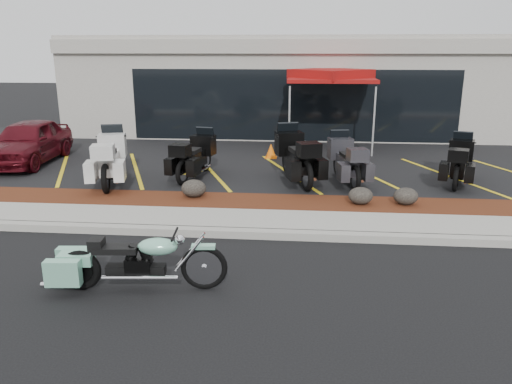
# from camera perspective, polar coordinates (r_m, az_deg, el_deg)

# --- Properties ---
(ground) EXTENTS (90.00, 90.00, 0.00)m
(ground) POSITION_cam_1_polar(r_m,az_deg,el_deg) (8.80, 2.61, -7.41)
(ground) COLOR black
(ground) RESTS_ON ground
(curb) EXTENTS (24.00, 0.25, 0.15)m
(curb) POSITION_cam_1_polar(r_m,az_deg,el_deg) (9.61, 2.87, -4.87)
(curb) COLOR gray
(curb) RESTS_ON ground
(sidewalk) EXTENTS (24.00, 1.20, 0.15)m
(sidewalk) POSITION_cam_1_polar(r_m,az_deg,el_deg) (10.26, 3.04, -3.49)
(sidewalk) COLOR gray
(sidewalk) RESTS_ON ground
(mulch_bed) EXTENTS (24.00, 1.20, 0.16)m
(mulch_bed) POSITION_cam_1_polar(r_m,az_deg,el_deg) (11.40, 3.28, -1.46)
(mulch_bed) COLOR #3C1A0D
(mulch_bed) RESTS_ON ground
(upper_lot) EXTENTS (26.00, 9.60, 0.15)m
(upper_lot) POSITION_cam_1_polar(r_m,az_deg,el_deg) (16.63, 3.97, 4.09)
(upper_lot) COLOR black
(upper_lot) RESTS_ON ground
(dealership_building) EXTENTS (18.00, 8.16, 4.00)m
(dealership_building) POSITION_cam_1_polar(r_m,az_deg,el_deg) (22.59, 4.47, 12.17)
(dealership_building) COLOR gray
(dealership_building) RESTS_ON ground
(boulder_left) EXTENTS (0.58, 0.49, 0.41)m
(boulder_left) POSITION_cam_1_polar(r_m,az_deg,el_deg) (11.74, -7.13, 0.42)
(boulder_left) COLOR black
(boulder_left) RESTS_ON mulch_bed
(boulder_mid) EXTENTS (0.55, 0.45, 0.39)m
(boulder_mid) POSITION_cam_1_polar(r_m,az_deg,el_deg) (11.35, 11.87, -0.42)
(boulder_mid) COLOR black
(boulder_mid) RESTS_ON mulch_bed
(boulder_right) EXTENTS (0.54, 0.45, 0.38)m
(boulder_right) POSITION_cam_1_polar(r_m,az_deg,el_deg) (11.57, 16.75, -0.46)
(boulder_right) COLOR black
(boulder_right) RESTS_ON mulch_bed
(hero_cruiser) EXTENTS (2.68, 0.90, 0.93)m
(hero_cruiser) POSITION_cam_1_polar(r_m,az_deg,el_deg) (7.52, -5.98, -7.85)
(hero_cruiser) COLOR #7EC4A5
(hero_cruiser) RESTS_ON ground
(touring_white) EXTENTS (1.49, 2.60, 1.42)m
(touring_white) POSITION_cam_1_polar(r_m,az_deg,el_deg) (14.10, -15.96, 4.61)
(touring_white) COLOR silver
(touring_white) RESTS_ON upper_lot
(touring_black_front) EXTENTS (1.23, 2.30, 1.27)m
(touring_black_front) POSITION_cam_1_polar(r_m,az_deg,el_deg) (14.16, -5.83, 4.88)
(touring_black_front) COLOR black
(touring_black_front) RESTS_ON upper_lot
(touring_black_mid) EXTENTS (1.64, 2.65, 1.44)m
(touring_black_mid) POSITION_cam_1_polar(r_m,az_deg,el_deg) (13.79, 3.62, 5.00)
(touring_black_mid) COLOR black
(touring_black_mid) RESTS_ON upper_lot
(touring_grey) EXTENTS (1.25, 2.32, 1.28)m
(touring_grey) POSITION_cam_1_polar(r_m,az_deg,el_deg) (13.76, 9.42, 4.43)
(touring_grey) COLOR #2D2D32
(touring_grey) RESTS_ON upper_lot
(touring_black_rear) EXTENTS (1.49, 2.30, 1.25)m
(touring_black_rear) POSITION_cam_1_polar(r_m,az_deg,el_deg) (14.52, 22.38, 4.00)
(touring_black_rear) COLOR black
(touring_black_rear) RESTS_ON upper_lot
(parked_car) EXTENTS (1.84, 3.97, 1.32)m
(parked_car) POSITION_cam_1_polar(r_m,az_deg,el_deg) (16.64, -24.61, 5.25)
(parked_car) COLOR #4B0A12
(parked_car) RESTS_ON upper_lot
(traffic_cone) EXTENTS (0.40, 0.40, 0.46)m
(traffic_cone) POSITION_cam_1_polar(r_m,az_deg,el_deg) (15.98, 1.72, 4.74)
(traffic_cone) COLOR #E76107
(traffic_cone) RESTS_ON upper_lot
(popup_canopy) EXTENTS (3.77, 3.77, 2.70)m
(popup_canopy) POSITION_cam_1_polar(r_m,az_deg,el_deg) (17.61, 8.54, 12.90)
(popup_canopy) COLOR silver
(popup_canopy) RESTS_ON upper_lot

